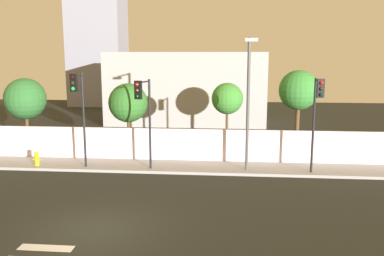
# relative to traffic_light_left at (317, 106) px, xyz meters

# --- Properties ---
(ground_plane) EXTENTS (80.00, 80.00, 0.00)m
(ground_plane) POSITION_rel_traffic_light_left_xyz_m (-9.00, -7.10, -3.65)
(ground_plane) COLOR #25271F
(sidewalk) EXTENTS (36.00, 2.40, 0.15)m
(sidewalk) POSITION_rel_traffic_light_left_xyz_m (-9.00, 1.10, -3.58)
(sidewalk) COLOR #9B9B9B
(sidewalk) RESTS_ON ground
(perimeter_wall) EXTENTS (36.00, 0.18, 1.80)m
(perimeter_wall) POSITION_rel_traffic_light_left_xyz_m (-9.00, 2.39, -2.60)
(perimeter_wall) COLOR silver
(perimeter_wall) RESTS_ON sidewalk
(traffic_light_left) EXTENTS (0.36, 1.10, 4.83)m
(traffic_light_left) POSITION_rel_traffic_light_left_xyz_m (0.00, 0.00, 0.00)
(traffic_light_left) COLOR black
(traffic_light_left) RESTS_ON sidewalk
(traffic_light_center) EXTENTS (0.36, 1.14, 5.03)m
(traffic_light_center) POSITION_rel_traffic_light_left_xyz_m (-12.01, -0.01, 0.13)
(traffic_light_center) COLOR black
(traffic_light_center) RESTS_ON sidewalk
(traffic_light_right) EXTENTS (0.56, 1.51, 4.72)m
(traffic_light_right) POSITION_rel_traffic_light_left_xyz_m (-8.58, -0.22, -0.05)
(traffic_light_right) COLOR black
(traffic_light_right) RESTS_ON sidewalk
(street_lamp_curbside) EXTENTS (0.60, 1.66, 6.80)m
(street_lamp_curbside) POSITION_rel_traffic_light_left_xyz_m (-3.33, 0.44, 0.48)
(street_lamp_curbside) COLOR #4C4C51
(street_lamp_curbside) RESTS_ON sidewalk
(fire_hydrant) EXTENTS (0.44, 0.26, 0.78)m
(fire_hydrant) POSITION_rel_traffic_light_left_xyz_m (-14.69, 0.45, -3.09)
(fire_hydrant) COLOR gold
(fire_hydrant) RESTS_ON sidewalk
(roadside_tree_leftmost) EXTENTS (2.53, 2.53, 4.69)m
(roadside_tree_leftmost) POSITION_rel_traffic_light_left_xyz_m (-16.76, 3.71, -0.24)
(roadside_tree_leftmost) COLOR brown
(roadside_tree_leftmost) RESTS_ON ground
(roadside_tree_midleft) EXTENTS (2.35, 2.35, 4.42)m
(roadside_tree_midleft) POSITION_rel_traffic_light_left_xyz_m (-10.34, 3.71, -0.42)
(roadside_tree_midleft) COLOR brown
(roadside_tree_midleft) RESTS_ON ground
(roadside_tree_midright) EXTENTS (1.85, 1.85, 4.48)m
(roadside_tree_midright) POSITION_rel_traffic_light_left_xyz_m (-4.41, 3.71, -0.12)
(roadside_tree_midright) COLOR brown
(roadside_tree_midright) RESTS_ON ground
(roadside_tree_rightmost) EXTENTS (2.29, 2.29, 5.24)m
(roadside_tree_rightmost) POSITION_rel_traffic_light_left_xyz_m (-0.31, 3.71, 0.40)
(roadside_tree_rightmost) COLOR brown
(roadside_tree_rightmost) RESTS_ON ground
(low_building_distant) EXTENTS (13.73, 6.00, 6.27)m
(low_building_distant) POSITION_rel_traffic_light_left_xyz_m (-8.07, 16.39, -0.52)
(low_building_distant) COLOR #A8A8A8
(low_building_distant) RESTS_ON ground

